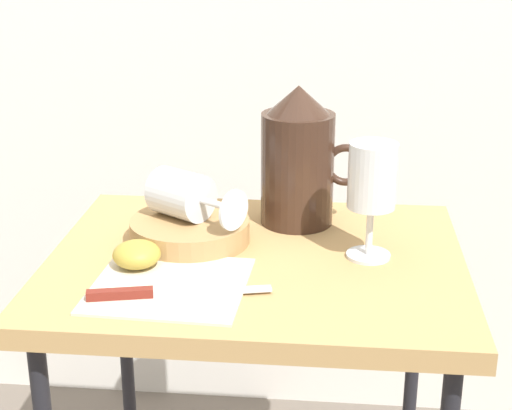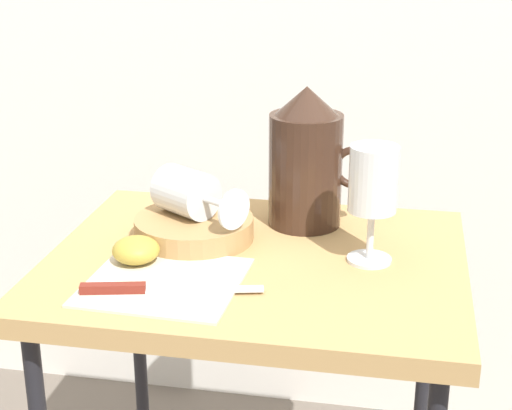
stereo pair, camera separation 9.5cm
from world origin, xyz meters
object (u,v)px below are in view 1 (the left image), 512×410
(wine_glass_tipped_near, at_px, (183,195))
(knife, at_px, (152,293))
(pitcher, at_px, (298,168))
(wine_glass_upright, at_px, (372,183))
(apple_half_left, at_px, (137,254))
(table, at_px, (256,298))
(basket_tray, at_px, (190,230))

(wine_glass_tipped_near, height_order, knife, wine_glass_tipped_near)
(pitcher, bearing_deg, wine_glass_upright, -49.50)
(pitcher, distance_m, apple_half_left, 0.30)
(wine_glass_upright, distance_m, wine_glass_tipped_near, 0.28)
(pitcher, height_order, wine_glass_upright, pitcher)
(pitcher, xyz_separation_m, knife, (-0.17, -0.29, -0.08))
(wine_glass_upright, bearing_deg, apple_half_left, -167.03)
(table, bearing_deg, wine_glass_tipped_near, 153.81)
(pitcher, height_order, apple_half_left, pitcher)
(knife, bearing_deg, apple_half_left, 114.69)
(table, height_order, apple_half_left, apple_half_left)
(basket_tray, bearing_deg, wine_glass_upright, -6.92)
(basket_tray, distance_m, pitcher, 0.20)
(table, height_order, wine_glass_upright, wine_glass_upright)
(wine_glass_upright, height_order, apple_half_left, wine_glass_upright)
(basket_tray, relative_size, apple_half_left, 2.69)
(basket_tray, xyz_separation_m, apple_half_left, (-0.06, -0.11, 0.00))
(wine_glass_tipped_near, relative_size, knife, 0.68)
(apple_half_left, xyz_separation_m, knife, (0.04, -0.09, -0.01))
(apple_half_left, bearing_deg, basket_tray, 62.35)
(table, distance_m, wine_glass_upright, 0.24)
(basket_tray, distance_m, wine_glass_tipped_near, 0.06)
(pitcher, bearing_deg, wine_glass_tipped_near, -152.20)
(wine_glass_upright, distance_m, apple_half_left, 0.34)
(wine_glass_tipped_near, distance_m, apple_half_left, 0.13)
(pitcher, bearing_deg, table, -109.83)
(knife, bearing_deg, wine_glass_tipped_near, 88.46)
(wine_glass_upright, bearing_deg, knife, -150.03)
(basket_tray, relative_size, pitcher, 0.81)
(pitcher, bearing_deg, knife, -120.64)
(wine_glass_tipped_near, bearing_deg, table, -26.19)
(table, xyz_separation_m, knife, (-0.12, -0.15, 0.07))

